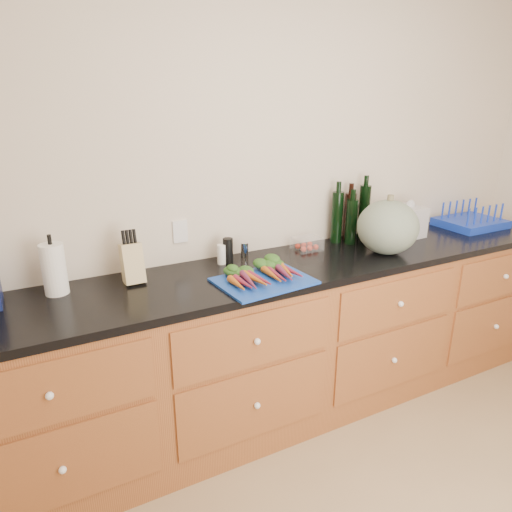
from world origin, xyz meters
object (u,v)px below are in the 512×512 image
carrots (260,273)px  knife_block (132,263)px  paper_towel (54,269)px  dish_rack (471,221)px  cutting_board (264,281)px  squash (388,227)px  tomato_box (307,244)px

carrots → knife_block: 0.63m
paper_towel → dish_rack: paper_towel is taller
cutting_board → paper_towel: 0.98m
carrots → knife_block: bearing=155.6°
carrots → dish_rack: (1.79, 0.20, 0.01)m
carrots → squash: 0.86m
knife_block → cutting_board: bearing=-27.8°
cutting_board → squash: (0.85, 0.07, 0.15)m
paper_towel → dish_rack: size_ratio=0.57×
tomato_box → dish_rack: (1.32, -0.09, 0.00)m
squash → tomato_box: size_ratio=2.16×
cutting_board → squash: size_ratio=1.29×
cutting_board → carrots: carrots is taller
knife_block → tomato_box: (1.04, 0.03, -0.06)m
cutting_board → tomato_box: size_ratio=2.79×
paper_towel → tomato_box: 1.39m
tomato_box → cutting_board: bearing=-144.9°
paper_towel → tomato_box: paper_towel is taller
cutting_board → carrots: (-0.00, 0.04, 0.03)m
cutting_board → squash: 0.86m
squash → knife_block: size_ratio=1.79×
knife_block → carrots: bearing=-24.4°
carrots → tomato_box: tomato_box is taller
knife_block → dish_rack: (2.36, -0.06, -0.06)m
squash → knife_block: (-1.42, 0.23, -0.06)m
cutting_board → dish_rack: size_ratio=1.06×
carrots → squash: squash is taller
squash → paper_towel: squash is taller
knife_block → tomato_box: bearing=1.7°
paper_towel → dish_rack: bearing=-1.7°
carrots → dish_rack: size_ratio=0.87×
cutting_board → dish_rack: 1.81m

